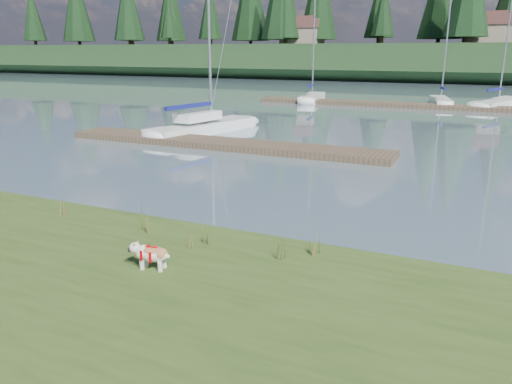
% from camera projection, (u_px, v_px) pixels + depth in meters
% --- Properties ---
extents(ground, '(200.00, 200.00, 0.00)m').
position_uv_depth(ground, '(391.00, 106.00, 39.97)').
color(ground, gray).
rests_on(ground, ground).
extents(bank, '(60.00, 9.00, 0.35)m').
position_uv_depth(bank, '(2.00, 303.00, 8.51)').
color(bank, '#384D1D').
rests_on(bank, ground).
extents(ridge, '(200.00, 20.00, 5.00)m').
position_uv_depth(ridge, '(443.00, 63.00, 76.80)').
color(ridge, black).
rests_on(ridge, ground).
extents(bulldog, '(0.83, 0.42, 0.49)m').
position_uv_depth(bulldog, '(151.00, 253.00, 9.37)').
color(bulldog, silver).
rests_on(bulldog, bank).
extents(sailboat_main, '(3.23, 8.41, 11.94)m').
position_uv_depth(sailboat_main, '(211.00, 124.00, 27.43)').
color(sailboat_main, white).
rests_on(sailboat_main, ground).
extents(dock_near, '(16.00, 2.00, 0.30)m').
position_uv_depth(dock_near, '(221.00, 143.00, 23.22)').
color(dock_near, '#4C3D2C').
rests_on(dock_near, ground).
extents(dock_far, '(26.00, 2.20, 0.30)m').
position_uv_depth(dock_far, '(417.00, 106.00, 39.12)').
color(dock_far, '#4C3D2C').
rests_on(dock_far, ground).
extents(sailboat_bg_1, '(2.54, 7.27, 10.74)m').
position_uv_depth(sailboat_bg_1, '(313.00, 97.00, 44.73)').
color(sailboat_bg_1, white).
rests_on(sailboat_bg_1, ground).
extents(sailboat_bg_2, '(2.53, 6.37, 9.59)m').
position_uv_depth(sailboat_bg_2, '(440.00, 100.00, 41.54)').
color(sailboat_bg_2, white).
rests_on(sailboat_bg_2, ground).
extents(sailboat_bg_3, '(4.67, 9.05, 13.08)m').
position_uv_depth(sailboat_bg_3, '(502.00, 102.00, 40.34)').
color(sailboat_bg_3, white).
rests_on(sailboat_bg_3, ground).
extents(weed_0, '(0.17, 0.14, 0.69)m').
position_uv_depth(weed_0, '(144.00, 220.00, 11.25)').
color(weed_0, '#475B23').
rests_on(weed_0, bank).
extents(weed_1, '(0.17, 0.14, 0.49)m').
position_uv_depth(weed_1, '(206.00, 234.00, 10.63)').
color(weed_1, '#475B23').
rests_on(weed_1, bank).
extents(weed_2, '(0.17, 0.14, 0.58)m').
position_uv_depth(weed_2, '(283.00, 248.00, 9.78)').
color(weed_2, '#475B23').
rests_on(weed_2, bank).
extents(weed_3, '(0.17, 0.14, 0.58)m').
position_uv_depth(weed_3, '(63.00, 205.00, 12.48)').
color(weed_3, '#475B23').
rests_on(weed_3, bank).
extents(weed_4, '(0.17, 0.14, 0.39)m').
position_uv_depth(weed_4, '(192.00, 241.00, 10.37)').
color(weed_4, '#475B23').
rests_on(weed_4, bank).
extents(weed_5, '(0.17, 0.14, 0.60)m').
position_uv_depth(weed_5, '(314.00, 243.00, 10.03)').
color(weed_5, '#475B23').
rests_on(weed_5, bank).
extents(mud_lip, '(60.00, 0.50, 0.14)m').
position_uv_depth(mud_lip, '(156.00, 228.00, 12.38)').
color(mud_lip, '#33281C').
rests_on(mud_lip, ground).
extents(conifer_0, '(5.72, 5.72, 14.15)m').
position_uv_depth(conifer_0, '(127.00, 3.00, 91.05)').
color(conifer_0, '#382619').
rests_on(conifer_0, ridge).
extents(conifer_1, '(4.40, 4.40, 11.30)m').
position_uv_depth(conifer_1, '(210.00, 10.00, 88.84)').
color(conifer_1, '#382619').
rests_on(conifer_1, ridge).
extents(conifer_3, '(4.84, 4.84, 12.25)m').
position_uv_depth(conifer_3, '(381.00, 1.00, 77.45)').
color(conifer_3, '#382619').
rests_on(conifer_3, ridge).
extents(house_0, '(6.30, 5.30, 4.65)m').
position_uv_depth(house_0, '(303.00, 31.00, 81.77)').
color(house_0, gray).
rests_on(house_0, ridge).
extents(house_1, '(6.30, 5.30, 4.65)m').
position_uv_depth(house_1, '(490.00, 29.00, 71.31)').
color(house_1, gray).
rests_on(house_1, ridge).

